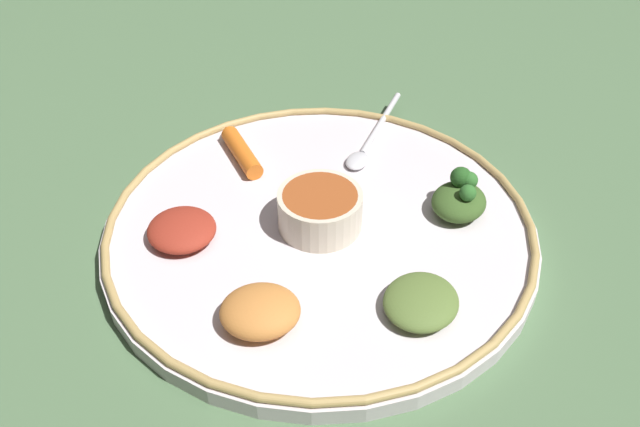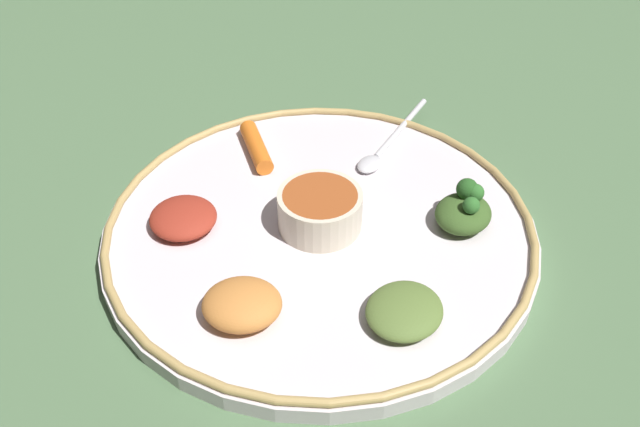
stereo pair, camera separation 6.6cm
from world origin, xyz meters
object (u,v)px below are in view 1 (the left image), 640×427
center_bowl (320,209)px  carrot_near_spoon (240,149)px  greens_pile (460,198)px  spoon (369,142)px

center_bowl → carrot_near_spoon: (-0.15, -0.01, -0.01)m
greens_pile → carrot_near_spoon: 0.25m
greens_pile → spoon: bearing=-176.7°
center_bowl → carrot_near_spoon: 0.15m
center_bowl → spoon: 0.15m
greens_pile → carrot_near_spoon: size_ratio=0.80×
greens_pile → carrot_near_spoon: (-0.20, -0.14, -0.01)m
center_bowl → carrot_near_spoon: center_bowl is taller
greens_pile → center_bowl: bearing=-113.4°
spoon → carrot_near_spoon: 0.15m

